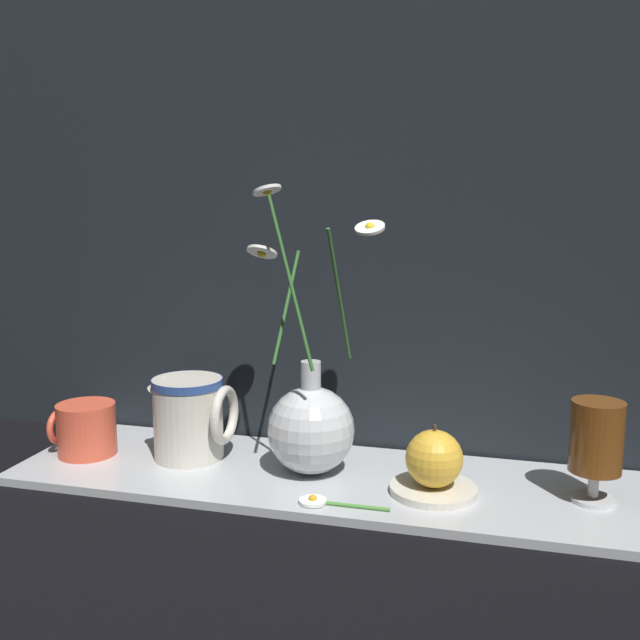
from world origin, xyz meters
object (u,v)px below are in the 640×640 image
Objects in this scene: yellow_mug at (85,429)px; tea_glass at (597,441)px; orange_fruit at (434,459)px; ceramic_pitcher at (190,414)px; vase_with_flowers at (311,425)px.

yellow_mug is 0.73m from tea_glass.
orange_fruit is at bearing -174.20° from tea_glass.
vase_with_flowers is at bearing -2.77° from ceramic_pitcher.
vase_with_flowers reaches higher than orange_fruit.
ceramic_pitcher is (-0.19, 0.01, -0.00)m from vase_with_flowers.
vase_with_flowers is 0.38m from tea_glass.
tea_glass is (0.38, -0.01, 0.01)m from vase_with_flowers.
yellow_mug is 1.16× the size of orange_fruit.
ceramic_pitcher is at bearing 177.23° from vase_with_flowers.
ceramic_pitcher is at bearing 9.27° from yellow_mug.
tea_glass is at bearing 5.80° from orange_fruit.
yellow_mug is 0.53m from orange_fruit.
orange_fruit is at bearing -1.42° from yellow_mug.
vase_with_flowers reaches higher than tea_glass.
vase_with_flowers is 3.02× the size of tea_glass.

